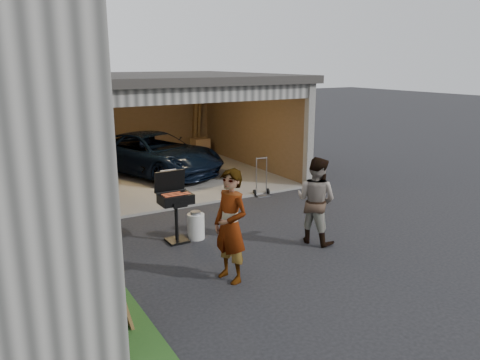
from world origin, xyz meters
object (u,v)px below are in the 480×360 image
Objects in this scene: woman at (231,226)px; bbq_grill at (175,201)px; propane_tank at (196,226)px; hand_truck at (262,188)px; man at (316,200)px; plywood_panel at (114,288)px; minivan at (154,156)px.

woman is 1.33× the size of bbq_grill.
propane_tank is 0.50× the size of hand_truck.
bbq_grill is (-2.19, 1.32, -0.02)m from man.
plywood_panel is 6.14m from hand_truck.
plywood_panel reaches higher than propane_tank.
propane_tank is (-1.08, -5.11, -0.36)m from minivan.
bbq_grill is 2.71× the size of propane_tank.
minivan is 2.49× the size of woman.
hand_truck is at bearing -87.74° from minivan.
plywood_panel is at bearing 80.07° from man.
woman reaches higher than minivan.
man is (0.73, -6.36, 0.20)m from minivan.
hand_truck is at bearing 29.83° from bbq_grill.
propane_tank is 3.19m from hand_truck.
woman is at bearing -118.10° from hand_truck.
bbq_grill is 1.35× the size of hand_truck.
man is at bearing -31.08° from bbq_grill.
minivan reaches higher than plywood_panel.
bbq_grill is at bearing -139.40° from hand_truck.
minivan reaches higher than hand_truck.
hand_truck is at bearing 127.83° from woman.
man is 1.70× the size of plywood_panel.
woman reaches higher than plywood_panel.
plywood_panel is (-2.11, -2.09, 0.22)m from propane_tank.
bbq_grill is at bearing 169.83° from propane_tank.
woman is 3.60× the size of propane_tank.
minivan is 4.47× the size of hand_truck.
hand_truck is (1.56, -3.31, -0.41)m from minivan.
man is 2.27m from propane_tank.
minivan is 3.68m from hand_truck.
minivan is at bearing 66.06° from plywood_panel.
plywood_panel is (-1.74, -2.16, -0.31)m from bbq_grill.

